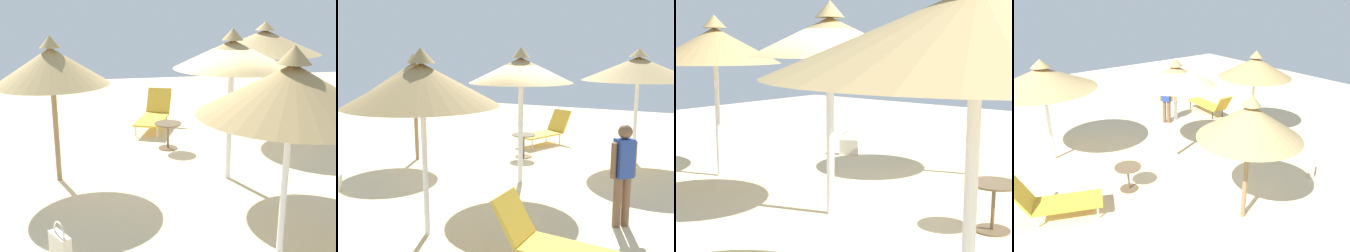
# 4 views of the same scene
# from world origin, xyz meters

# --- Properties ---
(ground) EXTENTS (24.00, 24.00, 0.10)m
(ground) POSITION_xyz_m (0.00, 0.00, -0.05)
(ground) COLOR beige
(parasol_umbrella_near_right) EXTENTS (2.09, 2.09, 2.74)m
(parasol_umbrella_near_right) POSITION_xyz_m (-2.94, 0.13, 2.19)
(parasol_umbrella_near_right) COLOR olive
(parasol_umbrella_near_right) RESTS_ON ground
(parasol_umbrella_near_left) EXTENTS (2.15, 2.15, 2.87)m
(parasol_umbrella_near_left) POSITION_xyz_m (0.27, -0.42, 2.39)
(parasol_umbrella_near_left) COLOR white
(parasol_umbrella_near_left) RESTS_ON ground
(parasol_umbrella_center) EXTENTS (2.82, 2.82, 2.88)m
(parasol_umbrella_center) POSITION_xyz_m (2.20, 2.52, 2.37)
(parasol_umbrella_center) COLOR white
(parasol_umbrella_center) RESTS_ON ground
(parasol_umbrella_far_left) EXTENTS (2.25, 2.25, 2.80)m
(parasol_umbrella_far_left) POSITION_xyz_m (-0.02, -3.27, 2.29)
(parasol_umbrella_far_left) COLOR white
(parasol_umbrella_far_left) RESTS_ON ground
(handbag) EXTENTS (0.32, 0.41, 0.52)m
(handbag) POSITION_xyz_m (-2.81, -2.57, 0.18)
(handbag) COLOR beige
(handbag) RESTS_ON ground
(side_table_round) EXTENTS (0.64, 0.64, 0.62)m
(side_table_round) POSITION_xyz_m (-0.51, 1.58, 0.42)
(side_table_round) COLOR brown
(side_table_round) RESTS_ON ground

